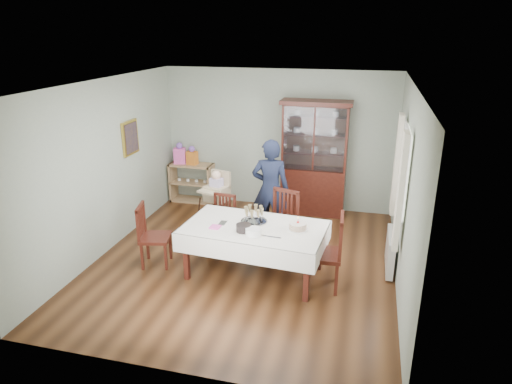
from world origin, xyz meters
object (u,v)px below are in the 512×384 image
(dining_table, at_px, (254,250))
(chair_end_right, at_px, (324,266))
(sideboard, at_px, (192,182))
(champagne_tray, at_px, (254,218))
(china_cabinet, at_px, (314,157))
(chair_end_left, at_px, (155,247))
(woman, at_px, (270,189))
(chair_far_right, at_px, (280,237))
(chair_far_left, at_px, (221,233))
(gift_bag_pink, at_px, (180,154))
(high_chair, at_px, (217,208))
(birthday_cake, at_px, (298,226))
(gift_bag_orange, at_px, (192,156))

(dining_table, bearing_deg, chair_end_right, -5.46)
(sideboard, xyz_separation_m, champagne_tray, (1.95, -2.46, 0.43))
(china_cabinet, xyz_separation_m, chair_end_left, (-2.04, -2.66, -0.84))
(dining_table, height_order, sideboard, sideboard)
(woman, bearing_deg, sideboard, -38.60)
(chair_far_right, relative_size, champagne_tray, 2.69)
(chair_far_left, relative_size, champagne_tray, 2.29)
(sideboard, distance_m, chair_far_left, 2.30)
(china_cabinet, height_order, champagne_tray, china_cabinet)
(china_cabinet, bearing_deg, gift_bag_pink, 179.97)
(sideboard, relative_size, chair_far_right, 0.86)
(woman, xyz_separation_m, gift_bag_pink, (-2.16, 1.27, 0.13))
(chair_end_left, relative_size, high_chair, 0.85)
(chair_end_right, distance_m, birthday_cake, 0.65)
(gift_bag_pink, relative_size, gift_bag_orange, 1.14)
(chair_far_right, xyz_separation_m, birthday_cake, (0.38, -0.64, 0.50))
(sideboard, distance_m, birthday_cake, 3.68)
(dining_table, distance_m, gift_bag_pink, 3.46)
(china_cabinet, bearing_deg, chair_far_left, -123.07)
(chair_far_right, xyz_separation_m, chair_end_right, (0.78, -0.78, 0.01))
(chair_far_left, xyz_separation_m, gift_bag_pink, (-1.49, 1.90, 0.73))
(gift_bag_orange, bearing_deg, chair_end_left, -81.00)
(china_cabinet, bearing_deg, chair_end_right, -79.15)
(chair_end_left, xyz_separation_m, chair_end_right, (2.55, -0.02, 0.03))
(sideboard, distance_m, chair_end_left, 2.72)
(chair_end_left, bearing_deg, dining_table, -100.41)
(dining_table, distance_m, china_cabinet, 2.73)
(chair_far_left, distance_m, chair_end_left, 1.11)
(chair_end_right, bearing_deg, woman, -145.55)
(china_cabinet, relative_size, chair_end_right, 2.03)
(dining_table, height_order, high_chair, high_chair)
(chair_end_right, xyz_separation_m, woman, (-1.08, 1.41, 0.54))
(chair_end_left, distance_m, woman, 2.11)
(chair_end_right, bearing_deg, chair_far_left, -117.02)
(chair_end_left, relative_size, chair_end_right, 0.89)
(chair_far_left, distance_m, gift_bag_pink, 2.52)
(champagne_tray, relative_size, gift_bag_pink, 0.89)
(woman, bearing_deg, chair_end_left, 38.37)
(gift_bag_pink, bearing_deg, chair_end_left, -75.52)
(chair_far_left, height_order, champagne_tray, champagne_tray)
(sideboard, height_order, gift_bag_orange, gift_bag_orange)
(chair_far_left, bearing_deg, china_cabinet, 63.56)
(chair_far_left, xyz_separation_m, gift_bag_orange, (-1.23, 1.90, 0.71))
(chair_end_left, bearing_deg, gift_bag_orange, -4.30)
(china_cabinet, distance_m, chair_end_left, 3.46)
(dining_table, xyz_separation_m, gift_bag_orange, (-1.96, 2.58, 0.58))
(high_chair, bearing_deg, woman, 18.44)
(chair_end_left, distance_m, champagne_tray, 1.60)
(dining_table, bearing_deg, gift_bag_pink, 130.71)
(sideboard, bearing_deg, china_cabinet, -0.49)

